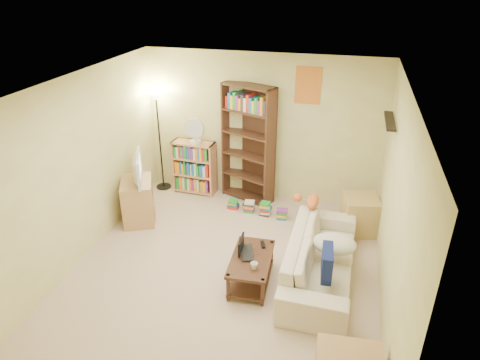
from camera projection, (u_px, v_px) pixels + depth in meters
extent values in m
plane|color=beige|center=(225.00, 270.00, 5.78)|extent=(4.50, 4.50, 0.00)
cube|color=#E9EA9E|center=(262.00, 128.00, 7.18)|extent=(4.00, 0.04, 2.50)
cube|color=#E9EA9E|center=(139.00, 318.00, 3.28)|extent=(4.00, 0.04, 2.50)
cube|color=#E9EA9E|center=(80.00, 170.00, 5.69)|extent=(0.04, 4.50, 2.50)
cube|color=#E9EA9E|center=(395.00, 209.00, 4.78)|extent=(0.04, 4.50, 2.50)
cube|color=white|center=(222.00, 86.00, 4.68)|extent=(4.00, 4.50, 0.04)
cube|color=red|center=(308.00, 86.00, 6.67)|extent=(0.40, 0.02, 0.58)
cube|color=black|center=(390.00, 121.00, 5.65)|extent=(0.12, 0.80, 0.03)
imported|color=beige|center=(321.00, 258.00, 5.51)|extent=(2.11, 0.90, 0.61)
cube|color=#121C52|center=(327.00, 263.00, 4.98)|extent=(0.15, 0.41, 0.36)
ellipsoid|color=beige|center=(334.00, 244.00, 5.42)|extent=(0.56, 0.40, 0.24)
ellipsoid|color=orange|center=(313.00, 201.00, 6.09)|extent=(0.38, 0.18, 0.16)
sphere|color=orange|center=(298.00, 198.00, 6.13)|extent=(0.13, 0.13, 0.13)
cube|color=#412819|center=(251.00, 259.00, 5.39)|extent=(0.54, 0.91, 0.04)
cube|color=#412819|center=(251.00, 277.00, 5.52)|extent=(0.51, 0.87, 0.03)
cube|color=#412819|center=(228.00, 288.00, 5.16)|extent=(0.04, 0.04, 0.39)
cube|color=#412819|center=(262.00, 293.00, 5.08)|extent=(0.04, 0.04, 0.39)
cube|color=#412819|center=(241.00, 250.00, 5.85)|extent=(0.04, 0.04, 0.39)
cube|color=#412819|center=(272.00, 254.00, 5.77)|extent=(0.04, 0.04, 0.39)
imported|color=black|center=(251.00, 252.00, 5.45)|extent=(0.49, 0.44, 0.03)
cube|color=white|center=(241.00, 245.00, 5.42)|extent=(0.03, 0.30, 0.20)
imported|color=white|center=(254.00, 266.00, 5.16)|extent=(0.15, 0.15, 0.08)
cube|color=black|center=(263.00, 244.00, 5.61)|extent=(0.10, 0.17, 0.02)
cube|color=#B07E56|center=(138.00, 201.00, 6.78)|extent=(0.70, 0.79, 0.70)
imported|color=black|center=(134.00, 168.00, 6.53)|extent=(0.83, 0.68, 0.43)
cube|color=#43251A|center=(248.00, 145.00, 7.16)|extent=(0.96, 0.62, 2.02)
cube|color=tan|center=(194.00, 167.00, 7.62)|extent=(0.76, 0.34, 0.96)
cylinder|color=silver|center=(196.00, 142.00, 7.36)|extent=(0.19, 0.19, 0.04)
cylinder|color=silver|center=(195.00, 136.00, 7.32)|extent=(0.02, 0.02, 0.19)
cylinder|color=silver|center=(194.00, 128.00, 7.22)|extent=(0.34, 0.06, 0.34)
cylinder|color=black|center=(164.00, 186.00, 7.97)|extent=(0.27, 0.27, 0.03)
cylinder|color=black|center=(160.00, 145.00, 7.60)|extent=(0.03, 0.03, 1.69)
cone|color=#F1E6BC|center=(156.00, 96.00, 7.21)|extent=(0.30, 0.30, 0.13)
cube|color=tan|center=(360.00, 215.00, 6.52)|extent=(0.60, 0.60, 0.58)
cube|color=red|center=(233.00, 204.00, 7.24)|extent=(0.19, 0.15, 0.16)
cube|color=#1966B2|center=(249.00, 206.00, 7.13)|extent=(0.19, 0.15, 0.19)
cube|color=gold|center=(265.00, 209.00, 7.02)|extent=(0.19, 0.15, 0.23)
cube|color=#268C33|center=(282.00, 214.00, 6.93)|extent=(0.19, 0.15, 0.18)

